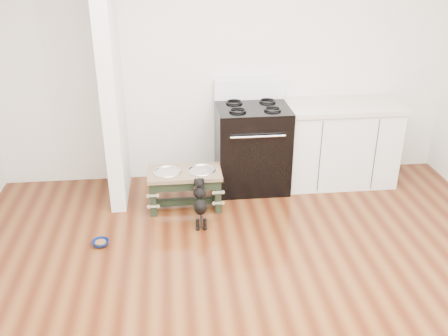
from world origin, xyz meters
The scene contains 8 objects.
ground centered at (0.00, 0.00, 0.00)m, with size 5.00×5.00×0.00m, color #421A0B.
room_shell centered at (0.00, 0.00, 1.62)m, with size 5.00×5.00×5.00m.
partition_wall centered at (-1.18, 2.10, 1.35)m, with size 0.15×0.80×2.70m, color silver.
oven_range centered at (0.25, 2.16, 0.48)m, with size 0.76×0.69×1.14m.
cabinet_run centered at (1.23, 2.18, 0.45)m, with size 1.24×0.64×0.91m.
dog_feeder centered at (-0.50, 1.73, 0.29)m, with size 0.74×0.39×0.42m.
puppy centered at (-0.37, 1.40, 0.25)m, with size 0.13×0.38×0.45m.
floor_bowl centered at (-1.29, 1.11, 0.02)m, with size 0.19×0.19×0.05m.
Camera 1 is at (-0.59, -2.77, 2.55)m, focal length 40.00 mm.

